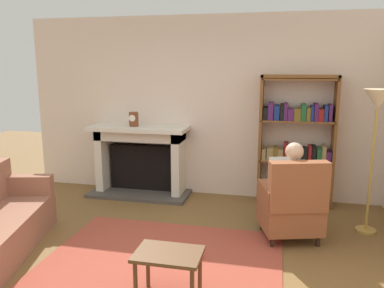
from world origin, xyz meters
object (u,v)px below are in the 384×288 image
Objects in this scene: armchair_reading at (292,205)px; bookshelf at (296,145)px; seated_reader at (290,185)px; mantel_clock at (134,119)px; side_table at (168,260)px; fireplace at (141,157)px; floor_lamp at (377,112)px.

bookshelf is at bearing -109.50° from armchair_reading.
seated_reader reaches higher than armchair_reading.
mantel_clock is 0.19× the size of seated_reader.
mantel_clock is at bearing 116.38° from side_table.
bookshelf is 3.30× the size of side_table.
fireplace is 3.36m from floor_lamp.
bookshelf reaches higher than mantel_clock.
floor_lamp reaches higher than mantel_clock.
seated_reader is 1.29m from floor_lamp.
side_table is at bearing -112.26° from bookshelf.
bookshelf is (2.38, 0.14, -0.31)m from mantel_clock.
seated_reader reaches higher than side_table.
floor_lamp is (0.83, -0.82, 0.58)m from bookshelf.
bookshelf is 2.96m from side_table.
fireplace reaches higher than armchair_reading.
mantel_clock reaches higher than fireplace.
armchair_reading reaches higher than side_table.
seated_reader is (2.28, -1.01, -0.56)m from mantel_clock.
bookshelf reaches higher than side_table.
fireplace is 0.90× the size of floor_lamp.
floor_lamp is (1.93, 1.88, 1.07)m from side_table.
armchair_reading is 0.23m from seated_reader.
armchair_reading is (2.31, -1.12, -0.76)m from mantel_clock.
armchair_reading is at bearing -93.02° from bookshelf.
side_table is (-1.10, -2.70, -0.50)m from bookshelf.
fireplace is at bearing -45.10° from armchair_reading.
mantel_clock reaches higher than seated_reader.
seated_reader is (2.21, -1.11, 0.05)m from fireplace.
bookshelf is at bearing 0.83° from fireplace.
floor_lamp is at bearing -14.00° from fireplace.
bookshelf is 1.18m from seated_reader.
floor_lamp is at bearing -12.00° from mantel_clock.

